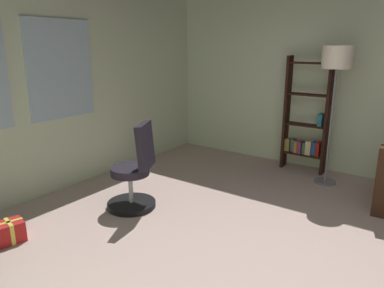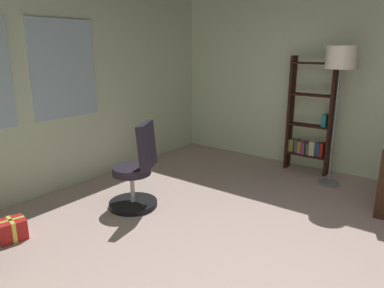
% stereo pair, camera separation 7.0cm
% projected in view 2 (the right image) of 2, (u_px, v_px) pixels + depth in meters
% --- Properties ---
extents(ground_plane, '(5.59, 6.35, 0.10)m').
position_uv_depth(ground_plane, '(297.00, 283.00, 2.92)').
color(ground_plane, '#BFA399').
extents(wall_back_with_windows, '(5.59, 0.12, 2.78)m').
position_uv_depth(wall_back_with_windows, '(51.00, 81.00, 4.39)').
color(wall_back_with_windows, beige).
rests_on(wall_back_with_windows, ground_plane).
extents(gift_box_red, '(0.29, 0.26, 0.21)m').
position_uv_depth(gift_box_red, '(12.00, 230.00, 3.46)').
color(gift_box_red, red).
rests_on(gift_box_red, ground_plane).
extents(office_chair, '(0.57, 0.59, 1.00)m').
position_uv_depth(office_chair, '(137.00, 175.00, 4.08)').
color(office_chair, black).
rests_on(office_chair, ground_plane).
extents(bookshelf, '(0.18, 0.64, 1.68)m').
position_uv_depth(bookshelf, '(310.00, 123.00, 5.20)').
color(bookshelf, black).
rests_on(bookshelf, ground_plane).
extents(floor_lamp, '(0.39, 0.39, 1.82)m').
position_uv_depth(floor_lamp, '(341.00, 67.00, 4.46)').
color(floor_lamp, slate).
rests_on(floor_lamp, ground_plane).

